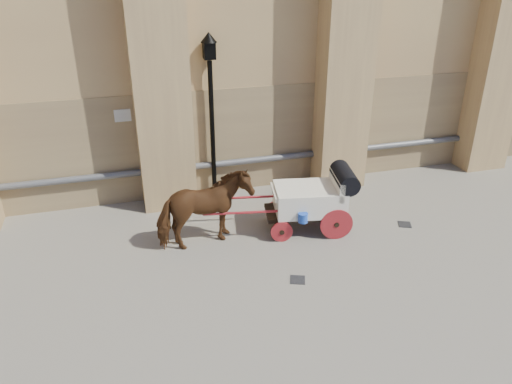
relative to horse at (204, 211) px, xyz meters
name	(u,v)px	position (x,y,z in m)	size (l,w,h in m)	color
ground	(236,269)	(0.45, -1.19, -0.92)	(90.00, 90.00, 0.00)	slate
horse	(204,211)	(0.00, 0.00, 0.00)	(0.99, 2.18, 1.84)	#572F14
carriage	(314,197)	(2.74, 0.03, -0.05)	(3.82, 1.63, 1.62)	black
street_lamp	(212,113)	(0.75, 2.61, 1.49)	(0.42, 0.42, 4.51)	black
drain_grate_near	(298,280)	(1.62, -1.94, -0.91)	(0.32, 0.32, 0.01)	black
drain_grate_far	(405,224)	(5.08, -0.44, -0.91)	(0.32, 0.32, 0.01)	black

